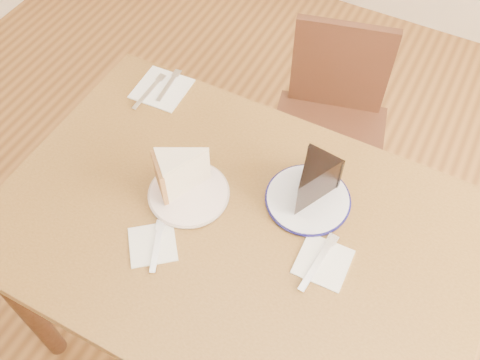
% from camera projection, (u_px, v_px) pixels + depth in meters
% --- Properties ---
extents(ground, '(4.00, 4.00, 0.00)m').
position_uv_depth(ground, '(237.00, 333.00, 1.93)').
color(ground, '#523116').
rests_on(ground, ground).
extents(table, '(1.20, 0.80, 0.75)m').
position_uv_depth(table, '(236.00, 245.00, 1.40)').
color(table, '#4C3214').
rests_on(table, ground).
extents(chair_far, '(0.48, 0.48, 0.80)m').
position_uv_depth(chair_far, '(329.00, 127.00, 1.91)').
color(chair_far, black).
rests_on(chair_far, ground).
extents(plate_cream, '(0.20, 0.20, 0.01)m').
position_uv_depth(plate_cream, '(189.00, 194.00, 1.37)').
color(plate_cream, white).
rests_on(plate_cream, table).
extents(plate_navy, '(0.21, 0.21, 0.01)m').
position_uv_depth(plate_navy, '(308.00, 199.00, 1.36)').
color(plate_navy, white).
rests_on(plate_navy, table).
extents(carrot_cake, '(0.15, 0.15, 0.11)m').
position_uv_depth(carrot_cake, '(186.00, 171.00, 1.33)').
color(carrot_cake, beige).
rests_on(carrot_cake, plate_cream).
extents(chocolate_cake, '(0.11, 0.14, 0.10)m').
position_uv_depth(chocolate_cake, '(310.00, 185.00, 1.31)').
color(chocolate_cake, black).
rests_on(chocolate_cake, plate_navy).
extents(napkin_cream, '(0.16, 0.16, 0.00)m').
position_uv_depth(napkin_cream, '(153.00, 244.00, 1.29)').
color(napkin_cream, white).
rests_on(napkin_cream, table).
extents(napkin_navy, '(0.12, 0.12, 0.00)m').
position_uv_depth(napkin_navy, '(323.00, 262.00, 1.26)').
color(napkin_navy, white).
rests_on(napkin_navy, table).
extents(napkin_spare, '(0.16, 0.16, 0.00)m').
position_uv_depth(napkin_spare, '(162.00, 89.00, 1.59)').
color(napkin_spare, white).
rests_on(napkin_spare, table).
extents(fork_cream, '(0.07, 0.13, 0.00)m').
position_uv_depth(fork_cream, '(157.00, 246.00, 1.28)').
color(fork_cream, white).
rests_on(fork_cream, napkin_cream).
extents(knife_navy, '(0.03, 0.17, 0.00)m').
position_uv_depth(knife_navy, '(318.00, 262.00, 1.25)').
color(knife_navy, silver).
rests_on(knife_navy, napkin_navy).
extents(fork_spare, '(0.03, 0.14, 0.00)m').
position_uv_depth(fork_spare, '(168.00, 86.00, 1.60)').
color(fork_spare, silver).
rests_on(fork_spare, napkin_spare).
extents(knife_spare, '(0.01, 0.16, 0.00)m').
position_uv_depth(knife_spare, '(149.00, 92.00, 1.58)').
color(knife_spare, silver).
rests_on(knife_spare, napkin_spare).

